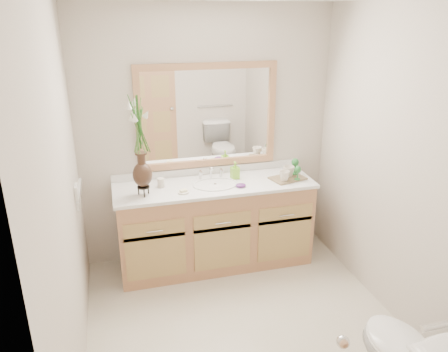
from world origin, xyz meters
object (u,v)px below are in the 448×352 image
object	(u,v)px
tumbler	(161,183)
tray	(288,178)
soap_bottle	(235,171)
flower_vase	(140,134)

from	to	relation	value
tumbler	tray	bearing A→B (deg)	-5.45
soap_bottle	tumbler	bearing A→B (deg)	178.55
tumbler	soap_bottle	size ratio (longest dim) A/B	0.56
flower_vase	soap_bottle	world-z (taller)	flower_vase
tumbler	soap_bottle	world-z (taller)	soap_bottle
tumbler	tray	xyz separation A→B (m)	(1.18, -0.11, -0.03)
flower_vase	tumbler	distance (m)	0.55
flower_vase	tray	distance (m)	1.45
tumbler	tray	world-z (taller)	tumbler
tumbler	tray	size ratio (longest dim) A/B	0.26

